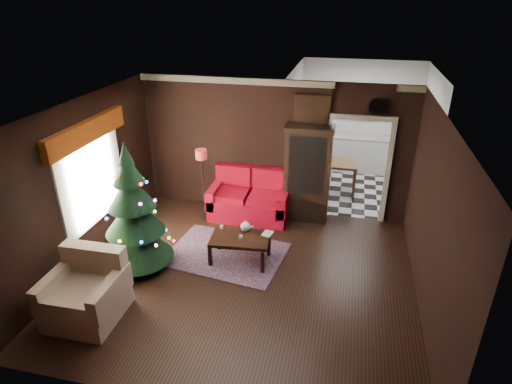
% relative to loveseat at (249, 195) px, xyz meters
% --- Properties ---
extents(floor, '(5.50, 5.50, 0.00)m').
position_rel_loveseat_xyz_m(floor, '(0.40, -2.05, -0.50)').
color(floor, black).
rests_on(floor, ground).
extents(ceiling, '(5.50, 5.50, 0.00)m').
position_rel_loveseat_xyz_m(ceiling, '(0.40, -2.05, 2.30)').
color(ceiling, white).
rests_on(ceiling, ground).
extents(wall_back, '(5.50, 0.00, 5.50)m').
position_rel_loveseat_xyz_m(wall_back, '(0.40, 0.45, 0.90)').
color(wall_back, black).
rests_on(wall_back, ground).
extents(wall_front, '(5.50, 0.00, 5.50)m').
position_rel_loveseat_xyz_m(wall_front, '(0.40, -4.55, 0.90)').
color(wall_front, black).
rests_on(wall_front, ground).
extents(wall_left, '(0.00, 5.50, 5.50)m').
position_rel_loveseat_xyz_m(wall_left, '(-2.35, -2.05, 0.90)').
color(wall_left, black).
rests_on(wall_left, ground).
extents(wall_right, '(0.00, 5.50, 5.50)m').
position_rel_loveseat_xyz_m(wall_right, '(3.15, -2.05, 0.90)').
color(wall_right, black).
rests_on(wall_right, ground).
extents(doorway, '(1.10, 0.10, 2.10)m').
position_rel_loveseat_xyz_m(doorway, '(2.10, 0.45, 0.55)').
color(doorway, beige).
rests_on(doorway, ground).
extents(left_window, '(0.05, 1.60, 1.40)m').
position_rel_loveseat_xyz_m(left_window, '(-2.31, -1.85, 0.95)').
color(left_window, white).
rests_on(left_window, wall_left).
extents(valance, '(0.12, 2.10, 0.35)m').
position_rel_loveseat_xyz_m(valance, '(-2.23, -1.85, 1.77)').
color(valance, '#78310B').
rests_on(valance, wall_left).
extents(kitchen_floor, '(3.00, 3.00, 0.00)m').
position_rel_loveseat_xyz_m(kitchen_floor, '(2.10, 1.95, -0.50)').
color(kitchen_floor, silver).
rests_on(kitchen_floor, ground).
extents(kitchen_window, '(0.70, 0.06, 0.70)m').
position_rel_loveseat_xyz_m(kitchen_window, '(2.10, 3.40, 1.20)').
color(kitchen_window, white).
rests_on(kitchen_window, ground).
extents(rug, '(2.23, 1.76, 0.01)m').
position_rel_loveseat_xyz_m(rug, '(-0.09, -1.47, -0.49)').
color(rug, '#2D1E25').
rests_on(rug, ground).
extents(loveseat, '(1.70, 0.90, 1.00)m').
position_rel_loveseat_xyz_m(loveseat, '(0.00, 0.00, 0.00)').
color(loveseat, maroon).
rests_on(loveseat, ground).
extents(curio_cabinet, '(0.90, 0.45, 1.90)m').
position_rel_loveseat_xyz_m(curio_cabinet, '(1.15, 0.22, 0.45)').
color(curio_cabinet, black).
rests_on(curio_cabinet, ground).
extents(floor_lamp, '(0.27, 0.27, 1.43)m').
position_rel_loveseat_xyz_m(floor_lamp, '(-0.88, -0.34, 0.33)').
color(floor_lamp, black).
rests_on(floor_lamp, ground).
extents(christmas_tree, '(1.41, 1.41, 2.24)m').
position_rel_loveseat_xyz_m(christmas_tree, '(-1.44, -2.12, 0.55)').
color(christmas_tree, black).
rests_on(christmas_tree, ground).
extents(armchair, '(1.03, 1.03, 1.04)m').
position_rel_loveseat_xyz_m(armchair, '(-1.59, -3.47, -0.04)').
color(armchair, tan).
rests_on(armchair, ground).
extents(coffee_table, '(1.05, 0.68, 0.45)m').
position_rel_loveseat_xyz_m(coffee_table, '(0.22, -1.60, -0.26)').
color(coffee_table, black).
rests_on(coffee_table, rug).
extents(teapot, '(0.26, 0.26, 0.19)m').
position_rel_loveseat_xyz_m(teapot, '(0.26, -1.36, 0.06)').
color(teapot, silver).
rests_on(teapot, coffee_table).
extents(cup_a, '(0.08, 0.08, 0.05)m').
position_rel_loveseat_xyz_m(cup_a, '(-0.19, -1.36, -0.01)').
color(cup_a, white).
rests_on(cup_a, coffee_table).
extents(cup_b, '(0.08, 0.08, 0.05)m').
position_rel_loveseat_xyz_m(cup_b, '(0.24, -1.61, -0.01)').
color(cup_b, white).
rests_on(cup_b, coffee_table).
extents(book, '(0.16, 0.05, 0.22)m').
position_rel_loveseat_xyz_m(book, '(0.58, -1.36, 0.08)').
color(book, tan).
rests_on(book, coffee_table).
extents(wall_clock, '(0.32, 0.32, 0.06)m').
position_rel_loveseat_xyz_m(wall_clock, '(2.35, 0.40, 1.88)').
color(wall_clock, silver).
rests_on(wall_clock, wall_back).
extents(painting, '(0.62, 0.05, 0.52)m').
position_rel_loveseat_xyz_m(painting, '(1.15, 0.41, 1.75)').
color(painting, tan).
rests_on(painting, wall_back).
extents(kitchen_counter, '(1.80, 0.60, 0.90)m').
position_rel_loveseat_xyz_m(kitchen_counter, '(2.10, 3.15, -0.05)').
color(kitchen_counter, white).
rests_on(kitchen_counter, ground).
extents(kitchen_table, '(0.70, 0.70, 0.75)m').
position_rel_loveseat_xyz_m(kitchen_table, '(1.80, 1.65, -0.12)').
color(kitchen_table, '#5B311B').
rests_on(kitchen_table, ground).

